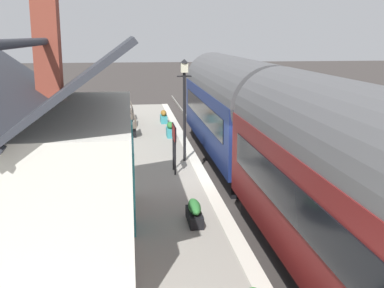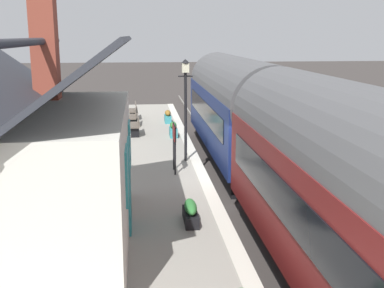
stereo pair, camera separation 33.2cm
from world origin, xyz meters
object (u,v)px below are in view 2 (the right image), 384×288
Objects in this scene: train at (271,134)px; planter_corner_building at (91,115)px; planter_bench_right at (173,130)px; station_building at (38,172)px; bench_near_building at (134,110)px; bench_mid_platform at (134,116)px; planter_edge_near at (168,117)px; bench_by_lamp at (136,124)px; planter_under_sign at (38,139)px; planter_by_door at (104,112)px; station_sign_board at (174,136)px; planter_bench_left at (191,212)px; lamp_post_platform at (185,90)px.

train reaches higher than planter_corner_building.
planter_corner_building is at bearing 40.04° from planter_bench_right.
station_building is 15.64m from bench_near_building.
bench_mid_platform reaches higher than planter_edge_near.
planter_under_sign is at bearing 126.44° from bench_by_lamp.
station_building is 4.71× the size of bench_by_lamp.
planter_by_door reaches higher than planter_bench_right.
planter_edge_near is at bearing 0.51° from planter_bench_right.
bench_near_building is 1.48× the size of planter_edge_near.
planter_by_door is 6.75m from planter_under_sign.
planter_by_door is 0.56× the size of station_sign_board.
station_building reaches higher than planter_under_sign.
station_building is 6.81× the size of planter_bench_left.
lamp_post_platform is at bearing -29.52° from station_building.
planter_bench_left is (-12.70, -1.45, -0.22)m from bench_mid_platform.
planter_edge_near reaches higher than planter_corner_building.
bench_near_building is (15.50, -1.80, -1.11)m from station_building.
bench_near_building is at bearing 7.73° from station_sign_board.
station_building reaches higher than train.
train is at bearing -39.66° from planter_bench_left.
planter_bench_left is at bearing -173.50° from bench_mid_platform.
station_sign_board is at bearing 0.89° from planter_bench_left.
planter_by_door is (14.97, -0.27, -1.13)m from station_building.
planter_under_sign is at bearing 61.50° from train.
lamp_post_platform is at bearing -157.79° from planter_by_door.
train is 7.04m from planter_bench_right.
planter_edge_near is at bearing -42.84° from planter_under_sign.
station_building is at bearing 173.37° from bench_near_building.
train is at bearing -149.55° from planter_corner_building.
bench_by_lamp is (11.26, -1.93, -1.11)m from station_building.
bench_near_building reaches higher than planter_edge_near.
planter_bench_right is at bearing -108.95° from bench_by_lamp.
bench_by_lamp is 4.88m from planter_corner_building.
station_building is at bearing 166.10° from planter_edge_near.
planter_edge_near is (10.00, 2.62, -1.09)m from train.
station_sign_board is at bearing 160.64° from lamp_post_platform.
station_building is 15.01m from planter_by_door.
planter_under_sign is (-6.96, 3.57, -0.00)m from bench_near_building.
bench_mid_platform is 3.07m from planter_corner_building.
planter_bench_right is at bearing -179.49° from planter_edge_near.
station_building is 1.87× the size of lamp_post_platform.
train is 3.27× the size of station_building.
station_sign_board is (-3.41, -4.97, 0.71)m from planter_under_sign.
bench_by_lamp is 1.48× the size of planter_edge_near.
station_building reaches higher than planter_edge_near.
planter_by_door is 10.30m from station_sign_board.
planter_by_door is (1.49, 1.56, -0.02)m from bench_mid_platform.
planter_under_sign is 7.78m from planter_edge_near.
planter_bench_left is 0.90× the size of planter_corner_building.
bench_mid_platform is at bearing 25.02° from train.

